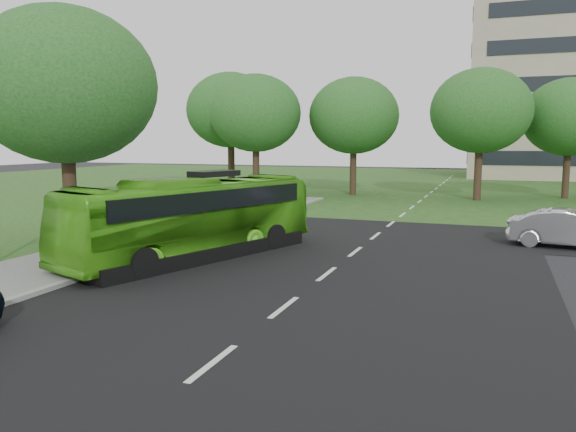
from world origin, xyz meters
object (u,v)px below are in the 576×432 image
object	(u,v)px
tree_park_b	(354,116)
tree_park_f	(231,110)
tree_park_c	(481,111)
tree_park_d	(570,117)
tree_side_near	(65,86)
tree_park_a	(256,113)
bus	(194,218)
sedan	(570,229)

from	to	relation	value
tree_park_b	tree_park_f	world-z (taller)	tree_park_f
tree_park_c	tree_park_d	bearing A→B (deg)	29.67
tree_park_c	tree_park_b	bearing A→B (deg)	174.59
tree_side_near	tree_park_f	bearing A→B (deg)	102.56
tree_park_b	tree_side_near	world-z (taller)	tree_side_near
tree_park_b	tree_side_near	xyz separation A→B (m)	(-5.29, -26.55, 0.15)
tree_park_a	tree_park_b	distance (m)	7.91
tree_park_f	bus	xyz separation A→B (m)	(11.70, -27.21, -5.57)
tree_park_c	bus	size ratio (longest dim) A/B	0.89
tree_park_f	sedan	xyz separation A→B (m)	(25.25, -20.16, -6.29)
tree_side_near	bus	bearing A→B (deg)	1.73
tree_park_c	tree_side_near	size ratio (longest dim) A/B	1.00
tree_park_a	bus	size ratio (longest dim) A/B	0.89
tree_park_d	bus	size ratio (longest dim) A/B	0.84
sedan	tree_park_a	bearing A→B (deg)	59.72
tree_park_c	sedan	distance (m)	19.75
tree_park_a	tree_park_f	bearing A→B (deg)	137.42
tree_park_a	tree_side_near	distance (m)	23.77
tree_park_c	tree_park_d	world-z (taller)	tree_park_c
tree_side_near	bus	xyz separation A→B (m)	(5.60, 0.17, -5.03)
tree_park_a	tree_park_c	size ratio (longest dim) A/B	1.00
tree_park_c	tree_park_d	xyz separation A→B (m)	(6.27, 3.57, -0.40)
bus	tree_park_a	bearing A→B (deg)	127.17
tree_park_a	tree_park_d	world-z (taller)	tree_park_a
tree_park_d	tree_park_c	bearing A→B (deg)	-150.33
tree_park_a	tree_park_b	size ratio (longest dim) A/B	1.02
tree_park_d	tree_side_near	bearing A→B (deg)	-126.03
tree_park_b	sedan	bearing A→B (deg)	-54.35
tree_park_f	bus	distance (m)	30.13
tree_park_d	sedan	distance (m)	22.74
tree_park_a	sedan	bearing A→B (deg)	-37.79
tree_park_d	bus	distance (m)	33.31
tree_park_d	tree_side_near	xyz separation A→B (m)	(-21.24, -29.21, 0.38)
tree_park_b	tree_park_c	bearing A→B (deg)	-5.41
tree_park_c	tree_park_f	size ratio (longest dim) A/B	0.93
tree_park_d	sedan	size ratio (longest dim) A/B	1.91
tree_park_f	tree_park_a	bearing A→B (deg)	-42.58
tree_park_a	sedan	size ratio (longest dim) A/B	2.03
tree_park_d	tree_park_f	xyz separation A→B (m)	(-27.34, -1.83, 0.92)
tree_side_near	bus	distance (m)	7.53
tree_park_a	tree_park_f	xyz separation A→B (m)	(-4.02, 3.70, 0.50)
tree_park_c	tree_park_f	bearing A→B (deg)	175.27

